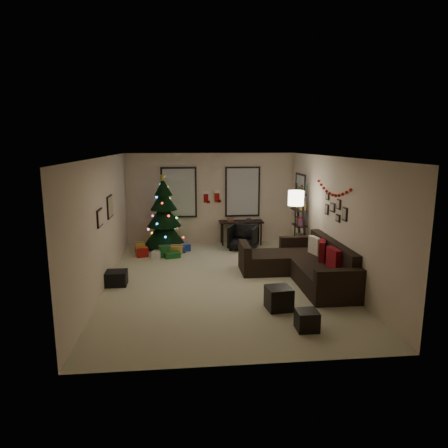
{
  "coord_description": "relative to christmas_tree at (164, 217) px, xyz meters",
  "views": [
    {
      "loc": [
        -0.82,
        -8.49,
        2.98
      ],
      "look_at": [
        0.1,
        0.6,
        1.15
      ],
      "focal_mm": 32.42,
      "sensor_mm": 36.0,
      "label": 1
    }
  ],
  "objects": [
    {
      "name": "art_abstract",
      "position": [
        -1.1,
        -3.36,
        0.62
      ],
      "size": [
        0.04,
        0.45,
        0.35
      ],
      "color": "black",
      "rests_on": "wall_left"
    },
    {
      "name": "presents",
      "position": [
        0.02,
        -0.69,
        -0.8
      ],
      "size": [
        1.5,
        1.01,
        0.3
      ],
      "rotation": [
        0.0,
        0.0,
        -0.22
      ],
      "color": "gold",
      "rests_on": "floor"
    },
    {
      "name": "wall_left",
      "position": [
        -1.12,
        -2.95,
        0.44
      ],
      "size": [
        0.0,
        7.0,
        7.0
      ],
      "primitive_type": "plane",
      "rotation": [
        1.57,
        0.0,
        1.57
      ],
      "color": "beige",
      "rests_on": "floor"
    },
    {
      "name": "desk_chair",
      "position": [
        2.23,
        -0.38,
        -0.55
      ],
      "size": [
        0.89,
        0.87,
        0.71
      ],
      "primitive_type": "imported",
      "rotation": [
        0.0,
        0.0,
        -0.42
      ],
      "color": "black",
      "rests_on": "floor"
    },
    {
      "name": "sofa",
      "position": [
        3.2,
        -3.01,
        -0.61
      ],
      "size": [
        2.01,
        2.91,
        0.9
      ],
      "color": "black",
      "rests_on": "floor"
    },
    {
      "name": "art_map",
      "position": [
        -1.1,
        -2.2,
        0.67
      ],
      "size": [
        0.04,
        0.6,
        0.5
      ],
      "color": "black",
      "rests_on": "wall_left"
    },
    {
      "name": "gallery",
      "position": [
        3.86,
        -3.02,
        0.67
      ],
      "size": [
        0.03,
        1.25,
        0.54
      ],
      "color": "black",
      "rests_on": "wall_right"
    },
    {
      "name": "stocking_right",
      "position": [
        1.57,
        0.51,
        0.52
      ],
      "size": [
        0.2,
        0.05,
        0.36
      ],
      "color": "#990F0C",
      "rests_on": "wall_back"
    },
    {
      "name": "pillow_red_b",
      "position": [
        3.59,
        -3.07,
        -0.27
      ],
      "size": [
        0.29,
        0.49,
        0.48
      ],
      "primitive_type": "cube",
      "rotation": [
        0.0,
        0.0,
        -0.37
      ],
      "color": "maroon",
      "rests_on": "sofa"
    },
    {
      "name": "window_right_wall",
      "position": [
        3.85,
        -0.4,
        0.59
      ],
      "size": [
        0.06,
        0.9,
        1.3
      ],
      "color": "#728CB2",
      "rests_on": "wall_right"
    },
    {
      "name": "floor",
      "position": [
        1.38,
        -2.95,
        -0.91
      ],
      "size": [
        7.0,
        7.0,
        0.0
      ],
      "primitive_type": "plane",
      "color": "beige",
      "rests_on": "ground"
    },
    {
      "name": "bookshelf",
      "position": [
        3.68,
        -1.03,
        0.03
      ],
      "size": [
        0.3,
        0.56,
        1.93
      ],
      "color": "black",
      "rests_on": "floor"
    },
    {
      "name": "ottoman_far",
      "position": [
        2.51,
        -5.5,
        -0.74
      ],
      "size": [
        0.35,
        0.35,
        0.33
      ],
      "primitive_type": "cube",
      "rotation": [
        0.0,
        0.0,
        -0.0
      ],
      "color": "black",
      "rests_on": "floor"
    },
    {
      "name": "pillow_red_a",
      "position": [
        3.59,
        -3.76,
        -0.27
      ],
      "size": [
        0.16,
        0.49,
        0.48
      ],
      "primitive_type": "cube",
      "rotation": [
        0.0,
        0.0,
        0.06
      ],
      "color": "maroon",
      "rests_on": "sofa"
    },
    {
      "name": "stocking_left",
      "position": [
        1.24,
        0.57,
        0.49
      ],
      "size": [
        0.2,
        0.05,
        0.36
      ],
      "color": "#990F0C",
      "rests_on": "wall_back"
    },
    {
      "name": "ceiling",
      "position": [
        1.38,
        -2.95,
        1.79
      ],
      "size": [
        7.0,
        7.0,
        0.0
      ],
      "primitive_type": "plane",
      "rotation": [
        3.14,
        0.0,
        0.0
      ],
      "color": "white",
      "rests_on": "floor"
    },
    {
      "name": "wall_front",
      "position": [
        1.38,
        -6.45,
        0.44
      ],
      "size": [
        5.0,
        0.0,
        5.0
      ],
      "primitive_type": "plane",
      "rotation": [
        -1.57,
        0.0,
        0.0
      ],
      "color": "beige",
      "rests_on": "floor"
    },
    {
      "name": "christmas_tree",
      "position": [
        0.0,
        0.0,
        0.0
      ],
      "size": [
        1.18,
        1.18,
        2.19
      ],
      "rotation": [
        0.0,
        0.0,
        0.03
      ],
      "color": "black",
      "rests_on": "floor"
    },
    {
      "name": "storage_bin",
      "position": [
        -0.98,
        -3.03,
        -0.75
      ],
      "size": [
        0.62,
        0.42,
        0.31
      ],
      "primitive_type": "cube",
      "rotation": [
        0.0,
        0.0,
        0.01
      ],
      "color": "black",
      "rests_on": "floor"
    },
    {
      "name": "pillow_cream",
      "position": [
        3.59,
        -2.58,
        -0.28
      ],
      "size": [
        0.21,
        0.44,
        0.42
      ],
      "primitive_type": "cube",
      "rotation": [
        0.0,
        0.0,
        0.23
      ],
      "color": "beige",
      "rests_on": "sofa"
    },
    {
      "name": "floor_lamp",
      "position": [
        3.33,
        -1.76,
        0.62
      ],
      "size": [
        0.39,
        0.39,
        1.83
      ],
      "rotation": [
        0.0,
        0.0,
        0.35
      ],
      "color": "black",
      "rests_on": "floor"
    },
    {
      "name": "wall_right",
      "position": [
        3.88,
        -2.95,
        0.44
      ],
      "size": [
        0.0,
        7.0,
        7.0
      ],
      "primitive_type": "plane",
      "rotation": [
        1.57,
        0.0,
        -1.57
      ],
      "color": "beige",
      "rests_on": "floor"
    },
    {
      "name": "desk",
      "position": [
        2.26,
        0.27,
        -0.29
      ],
      "size": [
        1.3,
        0.46,
        0.7
      ],
      "color": "black",
      "rests_on": "floor"
    },
    {
      "name": "window_back_right",
      "position": [
        2.33,
        0.52,
        0.64
      ],
      "size": [
        1.05,
        0.06,
        1.5
      ],
      "color": "#728CB2",
      "rests_on": "wall_back"
    },
    {
      "name": "wall_back",
      "position": [
        1.38,
        0.55,
        0.44
      ],
      "size": [
        5.0,
        0.0,
        5.0
      ],
      "primitive_type": "plane",
      "rotation": [
        1.57,
        0.0,
        0.0
      ],
      "color": "beige",
      "rests_on": "floor"
    },
    {
      "name": "ottoman_near",
      "position": [
        2.25,
        -4.63,
        -0.7
      ],
      "size": [
        0.48,
        0.48,
        0.42
      ],
      "primitive_type": "cube",
      "rotation": [
        0.0,
        0.0,
        0.11
      ],
      "color": "black",
      "rests_on": "floor"
    },
    {
      "name": "potted_plant",
      "position": [
        3.68,
        -1.06,
        0.9
      ],
      "size": [
        0.57,
        0.55,
        0.49
      ],
      "primitive_type": "imported",
      "rotation": [
        0.0,
        0.0,
        0.49
      ],
      "color": "#4C4C4C",
      "rests_on": "bookshelf"
    },
    {
      "name": "garland",
      "position": [
        3.83,
        -2.89,
        1.07
      ],
      "size": [
        0.08,
        1.9,
        0.3
      ],
      "primitive_type": null,
      "color": "#A5140C",
      "rests_on": "wall_right"
    },
    {
      "name": "window_back_left",
      "position": [
        0.43,
        0.52,
        0.64
      ],
      "size": [
        1.05,
        0.06,
        1.5
      ],
      "color": "#728CB2",
      "rests_on": "wall_back"
    }
  ]
}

